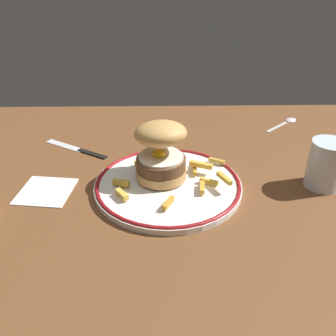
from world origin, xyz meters
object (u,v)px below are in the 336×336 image
(spoon, at_px, (288,120))
(napkin, at_px, (46,191))
(water_glass, at_px, (325,168))
(burger, at_px, (161,149))
(knife, at_px, (81,150))
(dinner_plate, at_px, (168,185))

(spoon, height_order, napkin, spoon)
(water_glass, bearing_deg, burger, 176.25)
(water_glass, relative_size, knife, 0.60)
(knife, bearing_deg, burger, -36.07)
(dinner_plate, relative_size, burger, 2.22)
(spoon, bearing_deg, burger, -139.36)
(spoon, xyz_separation_m, napkin, (-0.57, -0.33, -0.00))
(knife, distance_m, spoon, 0.56)
(burger, height_order, napkin, burger)
(knife, bearing_deg, dinner_plate, -38.80)
(knife, bearing_deg, spoon, 16.84)
(water_glass, bearing_deg, knife, 162.68)
(knife, relative_size, spoon, 1.47)
(water_glass, distance_m, spoon, 0.33)
(water_glass, distance_m, napkin, 0.55)
(water_glass, bearing_deg, napkin, -178.67)
(burger, relative_size, spoon, 1.18)
(water_glass, relative_size, spoon, 0.88)
(dinner_plate, distance_m, spoon, 0.47)
(napkin, bearing_deg, water_glass, 1.33)
(water_glass, height_order, napkin, water_glass)
(burger, bearing_deg, knife, 143.93)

